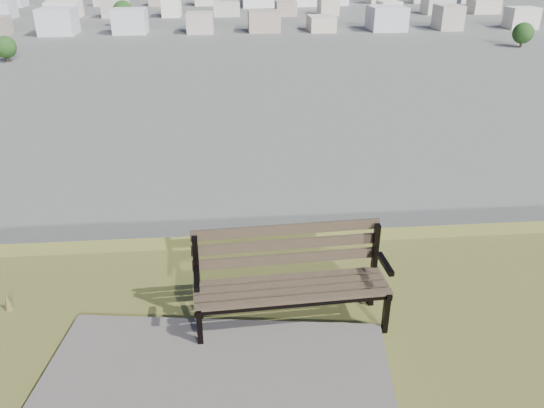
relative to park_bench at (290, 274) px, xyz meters
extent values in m
cube|color=#463728|center=(0.01, -0.28, -0.09)|extent=(1.75, 0.17, 0.03)
cube|color=#463728|center=(0.01, -0.16, -0.09)|extent=(1.75, 0.17, 0.03)
cube|color=#463728|center=(0.00, -0.04, -0.09)|extent=(1.75, 0.17, 0.03)
cube|color=#463728|center=(0.00, 0.07, -0.09)|extent=(1.75, 0.17, 0.03)
cube|color=#463728|center=(-0.01, 0.15, 0.07)|extent=(1.75, 0.13, 0.10)
cube|color=#463728|center=(-0.01, 0.18, 0.21)|extent=(1.75, 0.13, 0.10)
cube|color=#463728|center=(-0.01, 0.20, 0.35)|extent=(1.75, 0.13, 0.10)
cube|color=black|center=(-0.82, -0.34, -0.30)|extent=(0.05, 0.06, 0.43)
cube|color=black|center=(-0.84, 0.08, -0.07)|extent=(0.05, 0.06, 0.90)
cube|color=black|center=(-0.83, -0.14, -0.12)|extent=(0.07, 0.49, 0.05)
cube|color=black|center=(-0.83, -0.19, 0.13)|extent=(0.07, 0.35, 0.04)
cube|color=black|center=(0.85, -0.25, -0.30)|extent=(0.05, 0.06, 0.43)
cube|color=black|center=(0.83, 0.17, -0.07)|extent=(0.05, 0.06, 0.90)
cube|color=black|center=(0.84, -0.06, -0.12)|extent=(0.07, 0.49, 0.05)
cube|color=black|center=(0.84, -0.11, 0.13)|extent=(0.07, 0.35, 0.04)
cube|color=black|center=(0.01, -0.29, -0.13)|extent=(1.75, 0.13, 0.04)
cube|color=black|center=(0.00, 0.08, -0.13)|extent=(1.75, 0.13, 0.04)
cone|color=brown|center=(-2.71, 0.40, -0.42)|extent=(0.08, 0.08, 0.19)
cube|color=white|center=(-58.81, 197.40, -22.02)|extent=(11.00, 11.00, 7.00)
cube|color=#B4A99A|center=(-34.81, 197.40, -22.02)|extent=(11.00, 11.00, 7.00)
cube|color=beige|center=(-10.81, 197.40, -22.02)|extent=(11.00, 11.00, 7.00)
cube|color=silver|center=(13.19, 197.40, -22.02)|extent=(11.00, 11.00, 7.00)
cube|color=beige|center=(37.19, 197.40, -22.02)|extent=(11.00, 11.00, 7.00)
cube|color=tan|center=(61.19, 197.40, -22.02)|extent=(11.00, 11.00, 7.00)
cube|color=beige|center=(85.19, 197.40, -22.02)|extent=(11.00, 11.00, 7.00)
cube|color=beige|center=(109.19, 197.40, -22.02)|extent=(11.00, 11.00, 7.00)
cube|color=#B4A99A|center=(-94.81, 247.40, -22.02)|extent=(11.00, 11.00, 7.00)
cube|color=beige|center=(-70.81, 247.40, -22.02)|extent=(11.00, 11.00, 7.00)
cube|color=silver|center=(-46.81, 247.40, -22.02)|extent=(11.00, 11.00, 7.00)
cube|color=beige|center=(-22.81, 247.40, -22.02)|extent=(11.00, 11.00, 7.00)
cube|color=tan|center=(1.19, 247.40, -22.02)|extent=(11.00, 11.00, 7.00)
cube|color=beige|center=(25.19, 247.40, -22.02)|extent=(11.00, 11.00, 7.00)
cube|color=beige|center=(49.19, 247.40, -22.02)|extent=(11.00, 11.00, 7.00)
cube|color=white|center=(73.19, 247.40, -22.02)|extent=(11.00, 11.00, 7.00)
cube|color=#B4A99A|center=(97.19, 247.40, -22.02)|extent=(11.00, 11.00, 7.00)
cube|color=beige|center=(121.19, 247.40, -22.02)|extent=(11.00, 11.00, 7.00)
cylinder|color=#372A1B|center=(91.19, 157.40, -24.47)|extent=(0.80, 0.80, 2.10)
sphere|color=black|center=(91.19, 157.40, -21.32)|extent=(6.30, 6.30, 6.30)
cylinder|color=#372A1B|center=(-38.81, 217.40, -24.17)|extent=(0.80, 0.80, 2.70)
sphere|color=black|center=(-38.81, 217.40, -20.12)|extent=(8.10, 8.10, 8.10)
cylinder|color=#372A1B|center=(131.19, 277.40, -24.54)|extent=(0.80, 0.80, 1.95)
cylinder|color=#372A1B|center=(41.19, 297.40, -24.47)|extent=(0.80, 0.80, 2.10)
cylinder|color=#372A1B|center=(-58.81, 147.40, -24.54)|extent=(0.80, 0.80, 1.95)
sphere|color=black|center=(-58.81, 147.40, -21.62)|extent=(5.85, 5.85, 5.85)
camera|label=1|loc=(-0.52, -4.02, 2.68)|focal=35.00mm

